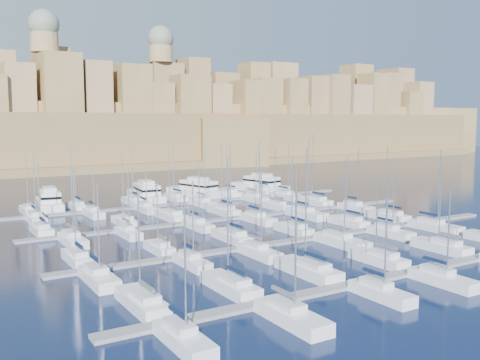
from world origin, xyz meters
TOP-DOWN VIEW (x-y plane):
  - ground at (0.00, 0.00)m, footprint 600.00×600.00m
  - pontoon_near at (0.00, -34.00)m, footprint 84.00×2.00m
  - pontoon_mid_near at (0.00, -12.00)m, footprint 84.00×2.00m
  - pontoon_mid_far at (0.00, 10.00)m, footprint 84.00×2.00m
  - pontoon_far at (0.00, 32.00)m, footprint 84.00×2.00m
  - sailboat_0 at (-35.13, -28.40)m, footprint 2.83×9.44m
  - sailboat_1 at (-24.50, -28.33)m, footprint 2.87×9.57m
  - sailboat_2 at (-12.96, -27.91)m, footprint 3.13×10.42m
  - sailboat_3 at (-1.38, -28.58)m, footprint 2.72×9.07m
  - sailboat_4 at (11.67, -28.48)m, footprint 2.78×9.27m
  - sailboat_6 at (-35.42, -39.04)m, footprint 2.49×8.29m
  - sailboat_7 at (-24.30, -39.59)m, footprint 2.82×9.41m
  - sailboat_8 at (-11.65, -38.94)m, footprint 2.43×8.08m
  - sailboat_9 at (-1.73, -39.19)m, footprint 2.58×8.61m
  - sailboat_12 at (-36.34, -6.98)m, footprint 2.47×8.25m
  - sailboat_13 at (-24.52, -7.41)m, footprint 2.21×7.38m
  - sailboat_14 at (-11.50, -6.45)m, footprint 2.80×9.33m
  - sailboat_15 at (0.52, -6.83)m, footprint 2.57×8.55m
  - sailboat_16 at (13.25, -6.67)m, footprint 2.66×8.88m
  - sailboat_17 at (23.84, -6.29)m, footprint 2.90×9.66m
  - sailboat_18 at (-36.48, -17.46)m, footprint 2.75×9.16m
  - sailboat_19 at (-23.78, -16.79)m, footprint 2.33×7.78m
  - sailboat_20 at (-13.29, -17.10)m, footprint 2.53×8.42m
  - sailboat_21 at (1.36, -18.02)m, footprint 3.09×10.30m
  - sailboat_22 at (12.87, -17.24)m, footprint 2.61×8.70m
  - sailboat_23 at (23.25, -17.89)m, footprint 3.01×10.03m
  - sailboat_24 at (-36.78, 15.26)m, footprint 2.62×8.74m
  - sailboat_25 at (-22.03, 15.09)m, footprint 2.52×8.39m
  - sailboat_26 at (-12.35, 15.92)m, footprint 3.02×10.08m
  - sailboat_27 at (-0.64, 15.85)m, footprint 2.98×9.94m
  - sailboat_28 at (12.13, 14.96)m, footprint 2.44×8.13m
  - sailboat_29 at (23.58, 15.96)m, footprint 3.05×10.16m
  - sailboat_30 at (-34.11, 4.52)m, footprint 2.76×9.18m
  - sailboat_31 at (-24.79, 5.20)m, footprint 2.34×7.80m
  - sailboat_32 at (-11.93, 4.94)m, footprint 2.50×8.33m
  - sailboat_33 at (0.53, 4.48)m, footprint 2.78×9.28m
  - sailboat_34 at (11.72, 3.94)m, footprint 3.11×10.37m
  - sailboat_35 at (25.65, 4.68)m, footprint 2.66×8.85m
  - sailboat_36 at (-35.06, 37.22)m, footprint 2.60×8.67m
  - sailboat_37 at (-25.19, 37.28)m, footprint 2.63×8.78m
  - sailboat_38 at (-12.11, 37.57)m, footprint 2.81×9.37m
  - sailboat_39 at (-1.67, 37.77)m, footprint 2.94×9.79m
  - sailboat_40 at (13.20, 37.98)m, footprint 3.06×10.20m
  - sailboat_41 at (23.01, 37.83)m, footprint 2.97×9.90m
  - sailboat_42 at (-35.67, 26.59)m, footprint 2.72×9.06m
  - sailboat_43 at (-24.47, 26.95)m, footprint 2.50×8.32m
  - sailboat_44 at (-13.35, 26.76)m, footprint 2.61×8.70m
  - sailboat_45 at (0.35, 26.46)m, footprint 2.80×9.32m
  - sailboat_46 at (14.16, 26.70)m, footprint 2.64×8.82m
  - sailboat_47 at (23.12, 26.18)m, footprint 2.97×9.89m
  - motor_yacht_a at (-30.09, 41.07)m, footprint 6.56×16.20m
  - motor_yacht_b at (-7.48, 41.86)m, footprint 7.06×17.85m
  - motor_yacht_c at (6.40, 41.90)m, footprint 10.07×18.23m
  - motor_yacht_d at (25.73, 41.94)m, footprint 9.37×18.30m
  - fortified_city at (-0.19, 155.26)m, footprint 460.00×108.95m

SIDE VIEW (x-z plane):
  - ground at x=0.00m, z-range 0.00..0.00m
  - pontoon_near at x=0.00m, z-range 0.00..0.40m
  - pontoon_mid_near at x=0.00m, z-range 0.00..0.40m
  - pontoon_mid_far at x=0.00m, z-range 0.00..0.40m
  - pontoon_far at x=0.00m, z-range 0.00..0.40m
  - sailboat_13 at x=-24.52m, z-range -4.62..6.02m
  - sailboat_31 at x=-24.79m, z-range -5.11..6.53m
  - sailboat_19 at x=-23.78m, z-range -5.24..6.67m
  - sailboat_32 at x=-11.93m, z-range -5.29..6.73m
  - sailboat_44 at x=-13.35m, z-range -5.43..6.88m
  - sailboat_22 at x=12.87m, z-range -5.47..6.92m
  - sailboat_20 at x=-13.29m, z-range -5.60..7.05m
  - sailboat_37 at x=-25.19m, z-range -5.51..6.96m
  - sailboat_9 at x=-1.73m, z-range -5.60..7.06m
  - sailboat_3 at x=-1.38m, z-range -5.41..6.87m
  - sailboat_8 at x=-11.65m, z-range -5.82..7.28m
  - sailboat_46 at x=14.16m, z-range -5.64..7.10m
  - sailboat_12 at x=-36.34m, z-range -5.85..7.31m
  - sailboat_43 at x=-24.47m, z-range -5.84..7.30m
  - sailboat_18 at x=-36.48m, z-range -5.49..6.95m
  - sailboat_24 at x=-36.78m, z-range -5.81..7.27m
  - sailboat_25 at x=-22.03m, z-range -5.97..7.43m
  - sailboat_36 at x=-35.06m, z-range -5.96..7.43m
  - sailboat_6 at x=-35.42m, z-range -6.08..7.55m
  - sailboat_16 at x=13.25m, z-range -5.90..7.37m
  - sailboat_0 at x=-35.13m, z-range -5.55..7.02m
  - sailboat_28 at x=12.13m, z-range -6.12..7.59m
  - sailboat_15 at x=0.52m, z-range -6.21..7.69m
  - sailboat_35 at x=25.65m, z-range -6.21..7.69m
  - sailboat_4 at x=11.67m, z-range -6.04..7.52m
  - sailboat_45 at x=0.35m, z-range -6.08..7.56m
  - sailboat_39 at x=-1.67m, z-range -5.97..7.46m
  - sailboat_47 at x=23.12m, z-range -5.90..7.39m
  - sailboat_33 at x=0.53m, z-range -6.33..7.83m
  - sailboat_42 at x=-35.67m, z-range -6.65..8.15m
  - sailboat_17 at x=23.84m, z-range -6.52..8.03m
  - sailboat_41 at x=23.01m, z-range -6.50..8.01m
  - sailboat_21 at x=1.36m, z-range -6.18..7.69m
  - sailboat_7 at x=-24.30m, z-range -6.86..8.37m
  - sailboat_23 at x=23.25m, z-range -6.53..8.05m
  - sailboat_1 at x=-24.50m, z-range -7.03..8.55m
  - sailboat_40 at x=13.20m, z-range -6.71..8.23m
  - sailboat_30 at x=-34.11m, z-range -7.20..8.73m
  - sailboat_14 at x=-11.50m, z-range -7.19..8.72m
  - sailboat_27 at x=-0.64m, z-range -7.07..8.60m
  - sailboat_38 at x=-12.11m, z-range -7.38..8.92m
  - sailboat_34 at x=11.72m, z-range -7.26..8.81m
  - sailboat_29 at x=23.58m, z-range -7.50..9.05m
  - sailboat_2 at x=-12.96m, z-range -7.37..8.92m
  - sailboat_26 at x=-12.35m, z-range -7.75..9.30m
  - motor_yacht_d at x=25.73m, z-range -0.90..4.35m
  - motor_yacht_a at x=-30.09m, z-range -0.90..4.35m
  - motor_yacht_b at x=-7.48m, z-range -0.90..4.35m
  - motor_yacht_c at x=6.40m, z-range -0.90..4.35m
  - fortified_city at x=-0.19m, z-range -15.02..44.50m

